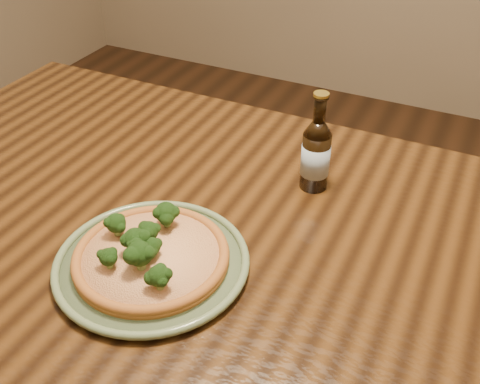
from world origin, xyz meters
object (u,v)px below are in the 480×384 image
at_px(table, 227,264).
at_px(pizza, 150,254).
at_px(beer_bottle, 316,154).
at_px(plate, 152,262).

xyz_separation_m(table, pizza, (-0.07, -0.15, 0.12)).
distance_m(table, beer_bottle, 0.27).
bearing_deg(pizza, table, 66.30).
relative_size(table, beer_bottle, 7.82).
relative_size(table, pizza, 6.18).
distance_m(plate, beer_bottle, 0.38).
height_order(table, plate, plate).
relative_size(pizza, beer_bottle, 1.26).
height_order(table, beer_bottle, beer_bottle).
distance_m(plate, pizza, 0.02).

